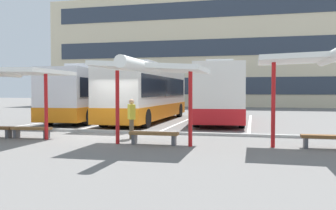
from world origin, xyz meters
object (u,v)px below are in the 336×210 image
Objects in this scene: bench_4 at (154,135)px; waiting_passenger_0 at (131,116)px; waiting_shelter_1 at (3,73)px; waiting_shelter_3 at (329,59)px; bench_3 at (32,130)px; coach_bus_1 at (148,94)px; coach_bus_0 at (92,95)px; waiting_shelter_2 at (151,69)px; coach_bus_2 at (220,94)px; bench_5 at (326,139)px.

waiting_passenger_0 is (-1.28, 1.27, 0.57)m from bench_4.
waiting_shelter_3 reaches higher than waiting_shelter_1.
waiting_shelter_1 is 3.19× the size of bench_3.
bench_3 is at bearing 27.51° from waiting_shelter_1.
coach_bus_1 is 2.52× the size of waiting_shelter_3.
coach_bus_0 reaches higher than waiting_shelter_3.
coach_bus_0 is at bearing 99.94° from bench_3.
waiting_passenger_0 is (1.80, -8.28, -0.80)m from coach_bus_1.
waiting_shelter_2 is at bearing -52.30° from waiting_passenger_0.
waiting_passenger_0 reaches higher than bench_3.
coach_bus_2 reaches higher than waiting_shelter_3.
waiting_shelter_2 is 2.66× the size of bench_4.
waiting_passenger_0 is (4.89, 1.25, -1.72)m from waiting_shelter_1.
waiting_shelter_3 is 7.43m from waiting_passenger_0.
bench_3 is (0.90, 0.47, -2.29)m from waiting_shelter_1.
waiting_shelter_1 is at bearing 179.79° from bench_4.
coach_bus_2 reaches higher than waiting_shelter_2.
bench_4 is (-1.38, -10.64, -1.39)m from coach_bus_2.
waiting_shelter_1 reaches higher than bench_5.
waiting_shelter_1 is 5.33m from waiting_passenger_0.
waiting_shelter_2 is at bearing -72.79° from coach_bus_1.
coach_bus_0 is 9.84m from waiting_passenger_0.
waiting_shelter_2 is 2.35m from bench_4.
waiting_shelter_3 reaches higher than bench_5.
waiting_shelter_2 is at bearing -175.59° from waiting_shelter_3.
coach_bus_0 is at bearing 126.09° from bench_4.
bench_5 is 0.97× the size of waiting_passenger_0.
coach_bus_0 is 2.22× the size of waiting_shelter_3.
waiting_shelter_2 is at bearing -55.02° from coach_bus_0.
waiting_shelter_3 is at bearing 0.53° from bench_4.
waiting_shelter_3 is at bearing -90.00° from bench_5.
coach_bus_1 is at bearing 72.03° from waiting_shelter_1.
waiting_shelter_2 is at bearing -90.00° from bench_4.
coach_bus_1 is 10.06m from waiting_shelter_1.
coach_bus_1 is 7.31× the size of waiting_passenger_0.
waiting_shelter_1 is 3.38× the size of bench_5.
waiting_passenger_0 is at bearing 135.31° from bench_4.
bench_3 is 11.34m from waiting_shelter_3.
waiting_shelter_2 is at bearing -97.15° from coach_bus_2.
bench_4 is (6.83, -9.36, -1.30)m from coach_bus_0.
waiting_shelter_2 is 3.03× the size of bench_5.
waiting_shelter_1 is 11.94m from waiting_shelter_3.
waiting_shelter_2 reaches higher than bench_5.
bench_4 is 1.14× the size of bench_5.
coach_bus_2 is at bearing 82.59° from bench_4.
waiting_shelter_1 reaches higher than waiting_passenger_0.
coach_bus_0 is at bearing 94.01° from waiting_shelter_1.
coach_bus_1 is 9.42m from bench_3.
waiting_shelter_3 is (8.85, -9.50, 1.21)m from coach_bus_1.
coach_bus_1 is at bearing 76.41° from bench_3.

